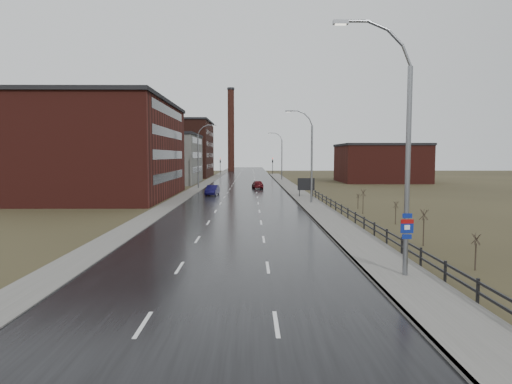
{
  "coord_description": "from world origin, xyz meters",
  "views": [
    {
      "loc": [
        1.44,
        -19.35,
        5.87
      ],
      "look_at": [
        1.82,
        16.62,
        3.0
      ],
      "focal_mm": 32.0,
      "sensor_mm": 36.0,
      "label": 1
    }
  ],
  "objects_px": {
    "billboard": "(306,185)",
    "car_far": "(258,185)",
    "streetlight_main": "(401,152)",
    "car_near": "(212,191)"
  },
  "relations": [
    {
      "from": "billboard",
      "to": "car_far",
      "type": "xyz_separation_m",
      "value": [
        -6.52,
        17.14,
        -1.08
      ]
    },
    {
      "from": "car_near",
      "to": "streetlight_main",
      "type": "bearing_deg",
      "value": -69.68
    },
    {
      "from": "billboard",
      "to": "car_far",
      "type": "distance_m",
      "value": 18.37
    },
    {
      "from": "streetlight_main",
      "to": "car_near",
      "type": "height_order",
      "value": "streetlight_main"
    },
    {
      "from": "car_near",
      "to": "billboard",
      "type": "bearing_deg",
      "value": -10.84
    },
    {
      "from": "billboard",
      "to": "car_far",
      "type": "bearing_deg",
      "value": 110.84
    },
    {
      "from": "streetlight_main",
      "to": "car_near",
      "type": "distance_m",
      "value": 47.78
    },
    {
      "from": "streetlight_main",
      "to": "car_near",
      "type": "bearing_deg",
      "value": 105.6
    },
    {
      "from": "billboard",
      "to": "car_near",
      "type": "height_order",
      "value": "billboard"
    },
    {
      "from": "streetlight_main",
      "to": "billboard",
      "type": "relative_size",
      "value": 4.4
    }
  ]
}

